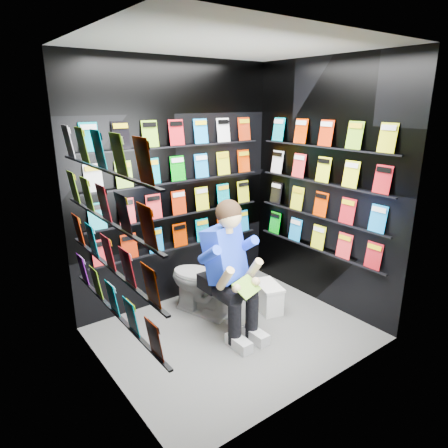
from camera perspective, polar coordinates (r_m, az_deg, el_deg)
floor at (r=4.04m, az=1.37°, el=-15.31°), size 2.40×2.40×0.00m
ceiling at (r=3.43m, az=1.71°, el=24.36°), size 2.40×2.40×0.00m
wall_back at (r=4.33m, az=-6.75°, el=5.46°), size 2.40×0.04×2.60m
wall_front at (r=2.83m, az=14.15°, el=-1.25°), size 2.40×0.04×2.60m
wall_left at (r=2.96m, az=-17.07°, el=-0.73°), size 0.04×2.00×2.60m
wall_right at (r=4.35m, az=14.09°, el=5.11°), size 0.04×2.00×2.60m
comics_back at (r=4.30m, az=-6.55°, el=5.46°), size 2.10×0.06×1.37m
comics_left at (r=2.96m, az=-16.54°, el=-0.53°), size 0.06×1.70×1.37m
comics_right at (r=4.32m, az=13.84°, el=5.13°), size 0.06×1.70×1.37m
toilet at (r=4.24m, az=-3.19°, el=-8.04°), size 0.64×0.84×0.73m
longbox at (r=4.40m, az=6.30°, el=-10.48°), size 0.30×0.41×0.27m
longbox_lid at (r=4.33m, az=6.36°, el=-8.72°), size 0.32×0.43×0.03m
reader at (r=3.79m, az=-0.09°, el=-4.35°), size 0.76×0.91×1.45m
held_comic at (r=3.62m, az=3.28°, el=-8.94°), size 0.31×0.24×0.11m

